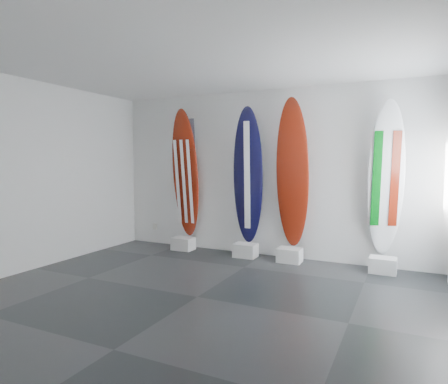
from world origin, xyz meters
The scene contains 14 objects.
floor centered at (0.00, 0.00, 0.00)m, with size 6.00×6.00×0.00m, color black.
ceiling centered at (0.00, 0.00, 3.00)m, with size 6.00×6.00×0.00m, color white.
wall_back centered at (0.00, 2.50, 1.50)m, with size 6.00×6.00×0.00m, color white.
wall_front centered at (0.00, -2.50, 1.50)m, with size 6.00×6.00×0.00m, color white.
wall_left centered at (-3.00, 0.00, 1.50)m, with size 5.00×5.00×0.00m, color white.
display_block_usa centered at (-1.56, 2.18, 0.12)m, with size 0.40×0.30×0.24m, color silver.
surfboard_usa centered at (-1.56, 2.28, 1.48)m, with size 0.56×0.08×2.49m, color maroon.
display_block_navy centered at (-0.25, 2.18, 0.12)m, with size 0.40×0.30×0.24m, color silver.
surfboard_navy centered at (-0.25, 2.28, 1.47)m, with size 0.56×0.08×2.46m, color black.
display_block_swiss centered at (0.57, 2.18, 0.12)m, with size 0.40×0.30×0.24m, color silver.
surfboard_swiss centered at (0.57, 2.28, 1.51)m, with size 0.58×0.08×2.56m, color maroon.
display_block_italy centered at (2.05, 2.18, 0.12)m, with size 0.40×0.30×0.24m, color silver.
surfboard_italy centered at (2.05, 2.28, 1.44)m, with size 0.55×0.08×2.42m, color white.
wall_outlet centered at (-2.45, 2.48, 0.35)m, with size 0.09×0.02×0.13m, color silver.
Camera 1 is at (2.40, -4.19, 1.73)m, focal length 31.14 mm.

